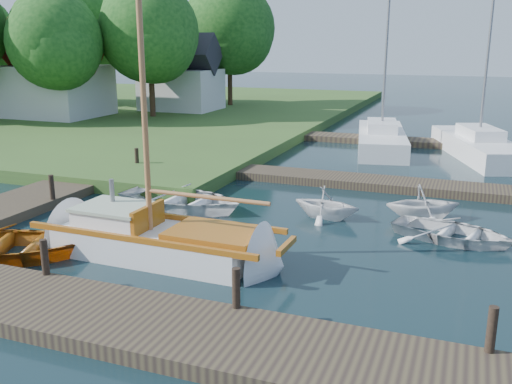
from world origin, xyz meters
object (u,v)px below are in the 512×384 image
(tender_a, at_px, (181,196))
(tender_c, at_px, (453,229))
(mooring_post_2, at_px, (236,288))
(house_c, at_px, (181,80))
(tender_b, at_px, (326,201))
(tree_4, at_px, (83,25))
(tree_3, at_px, (150,31))
(dinghy, at_px, (6,241))
(marina_boat_2, at_px, (479,145))
(mooring_post_1, at_px, (45,257))
(tender_d, at_px, (423,200))
(tree_2, at_px, (55,40))
(mooring_post_3, at_px, (492,329))
(mooring_post_4, at_px, (52,187))
(sailboat, at_px, (163,244))
(mooring_post_5, at_px, (137,158))
(marina_boat_1, at_px, (381,137))
(tree_7, at_px, (230,27))
(house_a, at_px, (54,77))

(tender_a, relative_size, tender_c, 1.29)
(mooring_post_2, distance_m, house_c, 31.19)
(tender_b, relative_size, tree_4, 0.21)
(tree_3, bearing_deg, dinghy, -68.05)
(marina_boat_2, height_order, house_c, marina_boat_2)
(tender_c, height_order, tree_3, tree_3)
(mooring_post_1, bearing_deg, tree_3, 115.51)
(tender_d, bearing_deg, mooring_post_1, 114.95)
(tree_2, bearing_deg, tender_b, -31.51)
(mooring_post_1, height_order, tree_2, tree_2)
(mooring_post_3, xyz_separation_m, mooring_post_4, (-13.00, 5.00, 0.00))
(tender_a, bearing_deg, tree_4, 46.88)
(dinghy, bearing_deg, marina_boat_2, -51.85)
(mooring_post_2, bearing_deg, dinghy, 170.78)
(sailboat, distance_m, tender_c, 7.72)
(mooring_post_4, xyz_separation_m, tender_d, (11.24, 3.04, -0.12))
(tree_2, bearing_deg, tender_a, -40.40)
(tender_d, height_order, tree_3, tree_3)
(mooring_post_5, relative_size, tender_b, 0.39)
(marina_boat_1, xyz_separation_m, tree_7, (-13.24, 11.73, 5.63))
(marina_boat_2, relative_size, house_c, 1.95)
(dinghy, bearing_deg, tree_4, 12.75)
(tender_b, bearing_deg, house_a, 66.63)
(mooring_post_2, distance_m, tree_7, 34.30)
(marina_boat_2, bearing_deg, mooring_post_4, 117.97)
(mooring_post_5, height_order, marina_boat_2, marina_boat_2)
(marina_boat_2, bearing_deg, tender_d, 152.60)
(marina_boat_1, relative_size, tree_7, 1.16)
(mooring_post_4, relative_size, house_c, 0.15)
(tender_a, xyz_separation_m, house_a, (-16.92, 14.65, 2.53))
(tender_d, bearing_deg, mooring_post_5, 57.05)
(sailboat, xyz_separation_m, tree_2, (-16.48, 16.55, 4.91))
(marina_boat_1, relative_size, tree_4, 1.13)
(house_a, height_order, tree_3, tree_3)
(marina_boat_2, xyz_separation_m, house_c, (-19.78, 8.18, 2.02))
(tree_3, bearing_deg, house_c, 90.03)
(dinghy, relative_size, marina_boat_1, 0.38)
(mooring_post_5, height_order, tender_b, mooring_post_5)
(mooring_post_1, xyz_separation_m, mooring_post_3, (9.00, 0.00, 0.00))
(sailboat, bearing_deg, tree_3, 122.52)
(dinghy, xyz_separation_m, tree_2, (-12.86, 17.97, 4.82))
(tree_3, height_order, tree_4, tree_4)
(sailboat, distance_m, marina_boat_1, 17.05)
(marina_boat_1, bearing_deg, tree_4, 60.95)
(tender_a, bearing_deg, tree_3, 37.63)
(tender_d, height_order, tree_7, tree_7)
(tender_c, relative_size, house_c, 0.61)
(tree_3, bearing_deg, mooring_post_3, -49.05)
(tender_d, height_order, tree_2, tree_2)
(mooring_post_5, relative_size, tree_7, 0.09)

